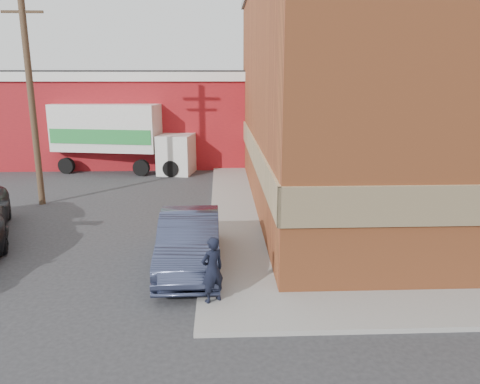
# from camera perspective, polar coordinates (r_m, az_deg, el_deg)

# --- Properties ---
(ground) EXTENTS (90.00, 90.00, 0.00)m
(ground) POSITION_cam_1_polar(r_m,az_deg,el_deg) (11.78, -2.70, -12.78)
(ground) COLOR #28282B
(ground) RESTS_ON ground
(brick_building) EXTENTS (14.25, 18.25, 9.36)m
(brick_building) POSITION_cam_1_polar(r_m,az_deg,el_deg) (21.25, 21.30, 11.40)
(brick_building) COLOR #AC562C
(brick_building) RESTS_ON ground
(sidewalk_west) EXTENTS (1.80, 18.00, 0.12)m
(sidewalk_west) POSITION_cam_1_polar(r_m,az_deg,el_deg) (20.22, -0.92, -1.04)
(sidewalk_west) COLOR gray
(sidewalk_west) RESTS_ON ground
(warehouse) EXTENTS (16.30, 8.30, 5.60)m
(warehouse) POSITION_cam_1_polar(r_m,az_deg,el_deg) (31.22, -13.85, 9.02)
(warehouse) COLOR maroon
(warehouse) RESTS_ON ground
(utility_pole) EXTENTS (2.00, 0.26, 9.00)m
(utility_pole) POSITION_cam_1_polar(r_m,az_deg,el_deg) (20.95, -24.18, 11.28)
(utility_pole) COLOR #4E3827
(utility_pole) RESTS_ON ground
(man) EXTENTS (0.70, 0.63, 1.60)m
(man) POSITION_cam_1_polar(r_m,az_deg,el_deg) (11.04, -3.39, -9.43)
(man) COLOR black
(man) RESTS_ON sidewalk_south
(sedan) EXTENTS (1.76, 4.80, 1.57)m
(sedan) POSITION_cam_1_polar(r_m,az_deg,el_deg) (13.28, -6.18, -5.98)
(sedan) COLOR #303650
(sedan) RESTS_ON ground
(box_truck) EXTENTS (7.97, 3.64, 3.79)m
(box_truck) POSITION_cam_1_polar(r_m,az_deg,el_deg) (27.13, -14.28, 6.98)
(box_truck) COLOR silver
(box_truck) RESTS_ON ground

